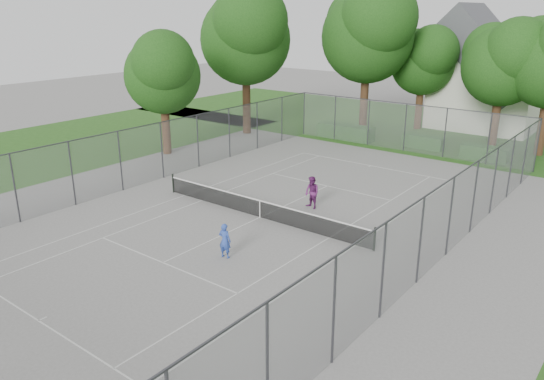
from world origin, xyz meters
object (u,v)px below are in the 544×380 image
Objects in this scene: girl_player at (225,241)px; woman_player at (312,193)px; house at (488,80)px; tennis_net at (260,208)px.

woman_player reaches higher than girl_player.
house reaches higher than woman_player.
girl_player reaches higher than tennis_net.
tennis_net is 29.12m from house.
tennis_net is 7.45× the size of woman_player.
tennis_net is at bearing -94.14° from house.
house is at bearing -101.36° from girl_player.
girl_player is (1.69, -4.42, 0.26)m from tennis_net.
tennis_net is at bearing -100.92° from woman_player.
girl_player is 0.89× the size of woman_player.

